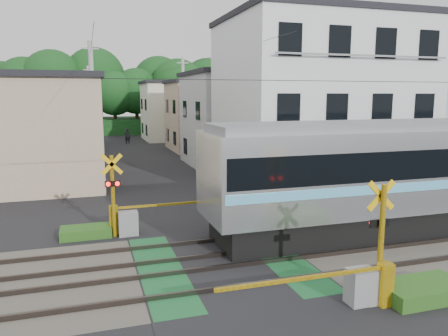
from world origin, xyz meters
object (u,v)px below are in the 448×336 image
object	(u,v)px
crossing_signal_far	(125,216)
apartment_block	(318,104)
pedestrian	(127,136)
crossing_signal_near	(366,277)

from	to	relation	value
crossing_signal_far	apartment_block	xyz separation A→B (m)	(11.09, 5.84, 3.94)
pedestrian	crossing_signal_far	bearing A→B (deg)	100.71
pedestrian	crossing_signal_near	bearing A→B (deg)	109.41
crossing_signal_far	apartment_block	bearing A→B (deg)	27.78
crossing_signal_near	pedestrian	world-z (taller)	crossing_signal_near
crossing_signal_near	apartment_block	size ratio (longest dim) A/B	0.46
apartment_block	pedestrian	world-z (taller)	apartment_block
apartment_block	pedestrian	distance (m)	26.79
crossing_signal_near	pedestrian	distance (m)	38.42
apartment_block	pedestrian	xyz separation A→B (m)	(-8.25, 25.21, -3.81)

